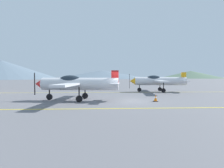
{
  "coord_description": "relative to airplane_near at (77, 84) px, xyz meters",
  "views": [
    {
      "loc": [
        -1.92,
        -15.25,
        2.19
      ],
      "look_at": [
        -0.86,
        6.0,
        1.2
      ],
      "focal_mm": 28.61,
      "sensor_mm": 36.0,
      "label": 1
    }
  ],
  "objects": [
    {
      "name": "apron_line_far",
      "position": [
        4.27,
        7.33,
        -1.49
      ],
      "size": [
        80.0,
        0.16,
        0.01
      ],
      "primitive_type": "cube",
      "color": "yellow",
      "rests_on": "ground_plane"
    },
    {
      "name": "hill_left",
      "position": [
        -68.84,
        112.57,
        5.04
      ],
      "size": [
        77.7,
        77.7,
        13.08
      ],
      "primitive_type": "cone",
      "color": "slate",
      "rests_on": "ground_plane"
    },
    {
      "name": "airplane_near",
      "position": [
        0.0,
        0.0,
        0.0
      ],
      "size": [
        7.75,
        8.9,
        2.66
      ],
      "color": "silver",
      "rests_on": "ground_plane"
    },
    {
      "name": "airplane_mid",
      "position": [
        9.8,
        7.92,
        0.0
      ],
      "size": [
        7.75,
        8.9,
        2.66
      ],
      "color": "silver",
      "rests_on": "ground_plane"
    },
    {
      "name": "apron_line_near",
      "position": [
        4.27,
        -4.21,
        -1.49
      ],
      "size": [
        80.0,
        0.16,
        0.01
      ],
      "primitive_type": "cube",
      "color": "yellow",
      "rests_on": "ground_plane"
    },
    {
      "name": "ground_plane",
      "position": [
        4.27,
        -0.7,
        -1.5
      ],
      "size": [
        400.0,
        400.0,
        0.0
      ],
      "primitive_type": "plane",
      "color": "slate"
    },
    {
      "name": "hill_centerleft",
      "position": [
        1.37,
        134.39,
        1.82
      ],
      "size": [
        76.62,
        76.62,
        6.64
      ],
      "primitive_type": "cone",
      "color": "slate",
      "rests_on": "ground_plane"
    },
    {
      "name": "hill_centerright",
      "position": [
        80.41,
        139.65,
        1.77
      ],
      "size": [
        54.64,
        54.64,
        6.53
      ],
      "primitive_type": "cone",
      "color": "#4C6651",
      "rests_on": "ground_plane"
    },
    {
      "name": "traffic_cone_front",
      "position": [
        6.8,
        -1.1,
        -1.21
      ],
      "size": [
        0.36,
        0.36,
        0.59
      ],
      "color": "black",
      "rests_on": "ground_plane"
    }
  ]
}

